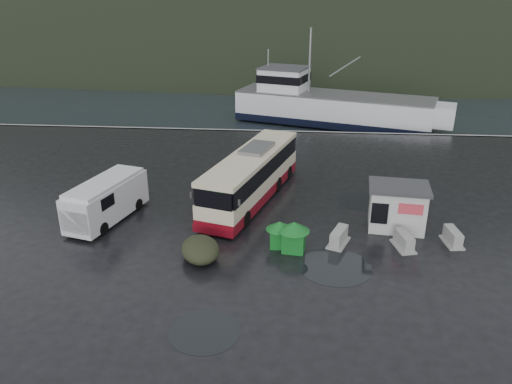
# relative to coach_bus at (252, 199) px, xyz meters

# --- Properties ---
(ground) EXTENTS (160.00, 160.00, 0.00)m
(ground) POSITION_rel_coach_bus_xyz_m (-1.21, -4.48, 0.00)
(ground) COLOR black
(ground) RESTS_ON ground
(harbor_water) EXTENTS (300.00, 180.00, 0.02)m
(harbor_water) POSITION_rel_coach_bus_xyz_m (-1.21, 105.52, 0.00)
(harbor_water) COLOR black
(harbor_water) RESTS_ON ground
(quay_edge) EXTENTS (160.00, 0.60, 1.50)m
(quay_edge) POSITION_rel_coach_bus_xyz_m (-1.21, 15.52, 0.00)
(quay_edge) COLOR #999993
(quay_edge) RESTS_ON ground
(headland) EXTENTS (780.00, 540.00, 570.00)m
(headland) POSITION_rel_coach_bus_xyz_m (8.79, 245.52, 0.00)
(headland) COLOR black
(headland) RESTS_ON ground
(coach_bus) EXTENTS (5.79, 11.48, 3.14)m
(coach_bus) POSITION_rel_coach_bus_xyz_m (0.00, 0.00, 0.00)
(coach_bus) COLOR beige
(coach_bus) RESTS_ON ground
(white_van) EXTENTS (3.38, 6.00, 2.37)m
(white_van) POSITION_rel_coach_bus_xyz_m (-7.77, -3.60, 0.00)
(white_van) COLOR silver
(white_van) RESTS_ON ground
(waste_bin_left) EXTENTS (1.04, 1.04, 1.37)m
(waste_bin_left) POSITION_rel_coach_bus_xyz_m (1.95, -5.87, 0.00)
(waste_bin_left) COLOR #136D21
(waste_bin_left) RESTS_ON ground
(waste_bin_right) EXTENTS (1.24, 1.24, 1.56)m
(waste_bin_right) POSITION_rel_coach_bus_xyz_m (2.68, -6.24, 0.00)
(waste_bin_right) COLOR #136D21
(waste_bin_right) RESTS_ON ground
(dome_tent) EXTENTS (2.56, 3.01, 1.00)m
(dome_tent) POSITION_rel_coach_bus_xyz_m (-1.79, -7.47, 0.00)
(dome_tent) COLOR #282C1A
(dome_tent) RESTS_ON ground
(ticket_kiosk) EXTENTS (3.40, 2.72, 2.46)m
(ticket_kiosk) POSITION_rel_coach_bus_xyz_m (8.16, -3.25, 0.00)
(ticket_kiosk) COLOR silver
(ticket_kiosk) RESTS_ON ground
(jersey_barrier_a) EXTENTS (1.37, 1.84, 0.82)m
(jersey_barrier_a) POSITION_rel_coach_bus_xyz_m (4.96, -5.41, 0.00)
(jersey_barrier_a) COLOR #999993
(jersey_barrier_a) RESTS_ON ground
(jersey_barrier_b) EXTENTS (1.14, 1.74, 0.80)m
(jersey_barrier_b) POSITION_rel_coach_bus_xyz_m (8.19, -5.51, 0.00)
(jersey_barrier_b) COLOR #999993
(jersey_barrier_b) RESTS_ON ground
(jersey_barrier_c) EXTENTS (0.95, 1.64, 0.78)m
(jersey_barrier_c) POSITION_rel_coach_bus_xyz_m (10.75, -4.87, 0.00)
(jersey_barrier_c) COLOR #999993
(jersey_barrier_c) RESTS_ON ground
(fishing_trawler) EXTENTS (24.37, 12.30, 9.56)m
(fishing_trawler) POSITION_rel_coach_bus_xyz_m (6.35, 23.79, 0.00)
(fishing_trawler) COLOR silver
(fishing_trawler) RESTS_ON ground
(puddles) EXTENTS (10.01, 15.84, 0.01)m
(puddles) POSITION_rel_coach_bus_xyz_m (3.72, -6.99, 0.01)
(puddles) COLOR black
(puddles) RESTS_ON ground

